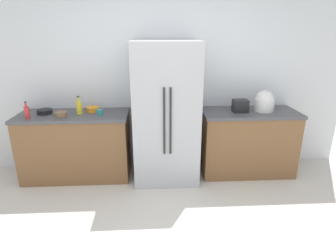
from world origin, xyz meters
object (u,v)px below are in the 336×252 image
(rice_cooker, at_px, (264,102))
(cup_a, at_px, (100,112))
(bottle_b, at_px, (27,112))
(cup_b, at_px, (246,105))
(bowl_a, at_px, (61,114))
(bottle_a, at_px, (79,107))
(bowl_b, at_px, (45,112))
(toaster, at_px, (240,106))
(refrigerator, at_px, (166,113))
(bowl_c, at_px, (93,109))

(rice_cooker, relative_size, cup_a, 3.46)
(rice_cooker, xyz_separation_m, bottle_b, (-3.14, -0.18, -0.04))
(cup_b, distance_m, bowl_a, 2.55)
(bowl_a, bearing_deg, bottle_a, 29.98)
(bowl_b, bearing_deg, rice_cooker, -0.52)
(bottle_a, relative_size, bottle_b, 1.11)
(bowl_b, bearing_deg, toaster, -1.26)
(bottle_b, relative_size, bowl_a, 1.46)
(toaster, distance_m, rice_cooker, 0.35)
(refrigerator, xyz_separation_m, bottle_b, (-1.77, -0.09, 0.07))
(refrigerator, distance_m, cup_a, 0.87)
(refrigerator, distance_m, bottle_a, 1.16)
(toaster, bearing_deg, bowl_a, -177.59)
(refrigerator, height_order, cup_b, refrigerator)
(toaster, height_order, cup_a, toaster)
(toaster, xyz_separation_m, bowl_c, (-2.03, 0.13, -0.05))
(bowl_a, distance_m, bowl_b, 0.31)
(bowl_c, bearing_deg, rice_cooker, -2.50)
(cup_b, bearing_deg, cup_a, -173.64)
(cup_b, xyz_separation_m, bowl_b, (-2.80, -0.13, -0.01))
(refrigerator, height_order, rice_cooker, refrigerator)
(bottle_a, distance_m, cup_b, 2.33)
(cup_b, bearing_deg, refrigerator, -168.37)
(toaster, relative_size, bowl_c, 1.16)
(bowl_b, bearing_deg, bowl_c, 6.98)
(cup_a, height_order, cup_b, cup_b)
(toaster, bearing_deg, bottle_a, 179.45)
(bowl_b, xyz_separation_m, bowl_c, (0.62, 0.08, 0.00))
(rice_cooker, height_order, cup_b, rice_cooker)
(toaster, bearing_deg, rice_cooker, 5.13)
(toaster, height_order, bottle_a, bottle_a)
(refrigerator, bearing_deg, bowl_a, -178.16)
(bowl_b, distance_m, bowl_c, 0.63)
(refrigerator, bearing_deg, rice_cooker, 3.65)
(cup_b, bearing_deg, bowl_a, -173.58)
(bottle_a, xyz_separation_m, cup_b, (2.33, 0.16, -0.05))
(bottle_b, distance_m, bowl_c, 0.82)
(toaster, height_order, rice_cooker, rice_cooker)
(cup_a, distance_m, bowl_a, 0.49)
(cup_b, bearing_deg, bowl_c, -178.67)
(refrigerator, height_order, bottle_b, refrigerator)
(bottle_a, distance_m, bowl_a, 0.25)
(bottle_a, height_order, bowl_c, bottle_a)
(toaster, bearing_deg, bottle_b, -177.00)
(bowl_a, xyz_separation_m, bowl_c, (0.36, 0.23, -0.00))
(cup_a, xyz_separation_m, cup_b, (2.05, 0.23, 0.01))
(toaster, relative_size, bottle_b, 0.92)
(refrigerator, relative_size, cup_a, 22.54)
(cup_a, bearing_deg, refrigerator, -0.86)
(refrigerator, relative_size, bowl_b, 9.51)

